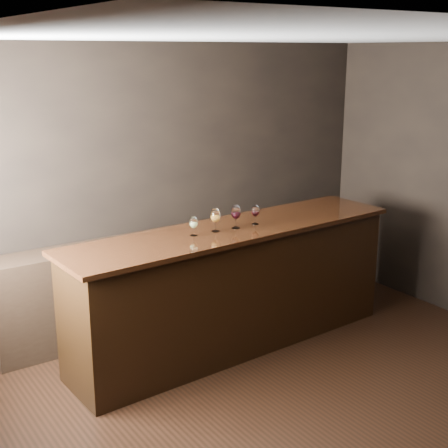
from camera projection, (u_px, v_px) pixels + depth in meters
ground at (306, 403)px, 4.97m from camera, size 5.00×5.00×0.00m
room_shell at (280, 182)px, 4.45m from camera, size 5.02×4.52×2.81m
bar_counter at (234, 290)px, 5.82m from camera, size 3.23×0.84×1.12m
bar_top at (234, 230)px, 5.66m from camera, size 3.34×0.92×0.04m
back_bar_shelf at (127, 286)px, 6.15m from camera, size 2.63×0.40×0.95m
glass_white at (193, 223)px, 5.37m from camera, size 0.07×0.07×0.17m
glass_amber at (215, 216)px, 5.50m from camera, size 0.09×0.09×0.20m
glass_red_a at (236, 213)px, 5.60m from camera, size 0.09×0.09×0.21m
glass_red_b at (255, 212)px, 5.73m from camera, size 0.07×0.07×0.18m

